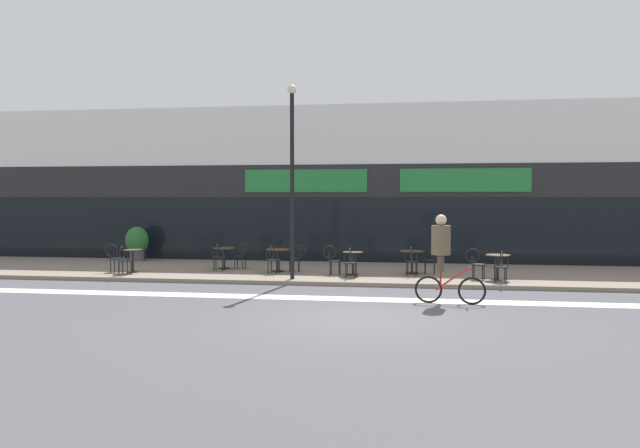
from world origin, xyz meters
The scene contains 25 objects.
ground_plane centered at (0.00, 0.00, 0.00)m, with size 120.00×120.00×0.00m, color #4C4C51.
sidewalk_slab centered at (0.00, 7.25, 0.06)m, with size 40.00×5.50×0.12m, color gray.
storefront_facade centered at (0.00, 11.97, 2.95)m, with size 40.00×4.06×5.93m.
bike_lane_stripe centered at (0.00, 2.40, 0.00)m, with size 36.00×0.70×0.01m, color silver.
bistro_table_0 centered at (-7.73, 5.78, 0.63)m, with size 0.61×0.61×0.73m.
bistro_table_1 centered at (-5.16, 7.20, 0.62)m, with size 0.72×0.72×0.70m.
bistro_table_2 centered at (-3.22, 6.68, 0.65)m, with size 0.77×0.77×0.73m.
bistro_table_3 centered at (-0.74, 6.15, 0.63)m, with size 0.62×0.62×0.72m.
bistro_table_4 centered at (1.06, 6.82, 0.64)m, with size 0.75×0.75×0.72m.
bistro_table_5 centered at (3.53, 5.72, 0.64)m, with size 0.70×0.70×0.73m.
cafe_chair_0_near centered at (-7.73, 5.15, 0.64)m, with size 0.41×0.58×0.90m.
cafe_chair_0_side centered at (-8.36, 5.78, 0.64)m, with size 0.58×0.42×0.90m.
cafe_chair_1_near centered at (-5.15, 6.57, 0.64)m, with size 0.43×0.59×0.90m.
cafe_chair_1_side centered at (-4.53, 7.19, 0.64)m, with size 0.58×0.42×0.90m.
cafe_chair_2_near centered at (-3.23, 6.06, 0.64)m, with size 0.45×0.60×0.90m.
cafe_chair_2_side centered at (-2.59, 6.69, 0.64)m, with size 0.59×0.44×0.90m.
cafe_chair_3_near centered at (-0.74, 5.53, 0.64)m, with size 0.42×0.58×0.90m.
cafe_chair_3_side centered at (-1.36, 6.15, 0.64)m, with size 0.57×0.40×0.90m.
cafe_chair_4_near centered at (1.05, 6.19, 0.64)m, with size 0.45×0.60×0.90m.
cafe_chair_4_side centered at (1.68, 6.81, 0.64)m, with size 0.59×0.43×0.90m.
cafe_chair_5_near centered at (3.53, 5.09, 0.64)m, with size 0.40×0.58×0.90m.
cafe_chair_5_side centered at (2.90, 5.72, 0.64)m, with size 0.59×0.42×0.90m.
planter_pot centered at (-9.18, 9.19, 0.81)m, with size 0.86×0.86×1.29m.
lamp_post centered at (-2.40, 5.00, 3.35)m, with size 0.26×0.26×5.64m.
cyclist_0 centered at (1.80, 2.08, 1.26)m, with size 1.65×0.54×2.11m.
Camera 1 is at (1.14, -12.84, 2.54)m, focal length 35.00 mm.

